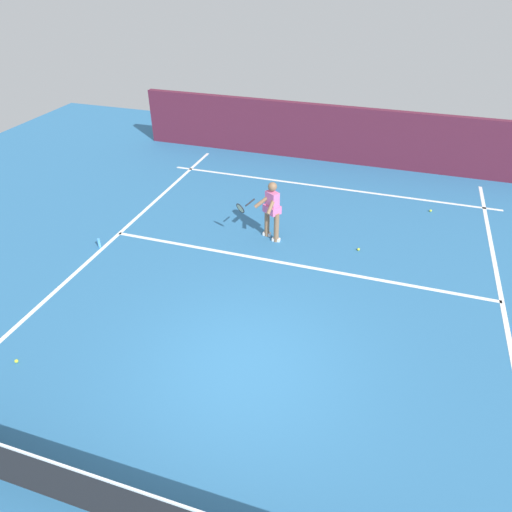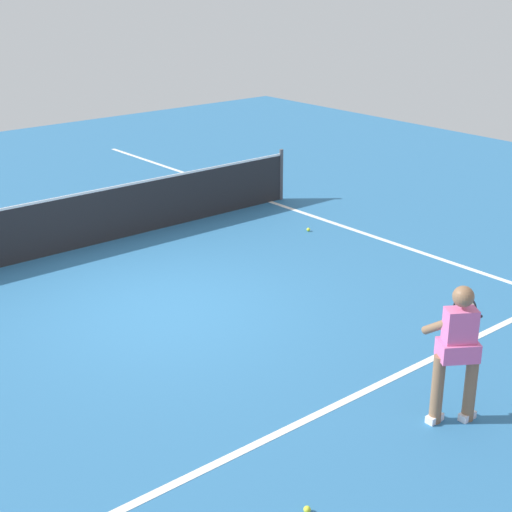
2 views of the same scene
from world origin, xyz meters
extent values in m
plane|color=teal|center=(0.00, 0.00, 0.00)|extent=(26.84, 26.84, 0.00)
cube|color=#561E33|center=(0.00, -10.02, 0.95)|extent=(14.17, 0.24, 1.90)
cube|color=white|center=(0.00, -7.82, 0.00)|extent=(10.17, 0.10, 0.01)
cube|color=white|center=(0.00, -3.38, 0.00)|extent=(9.17, 0.10, 0.01)
cube|color=white|center=(4.59, 0.00, 0.00)|extent=(0.10, 18.64, 0.01)
cube|color=white|center=(0.00, 3.00, 0.95)|extent=(9.69, 0.02, 0.04)
cylinder|color=#8C6647|center=(0.60, -4.27, 0.39)|extent=(0.13, 0.13, 0.78)
cylinder|color=#8C6647|center=(0.90, -4.47, 0.39)|extent=(0.13, 0.13, 0.78)
cube|color=white|center=(0.60, -4.27, 0.04)|extent=(0.20, 0.10, 0.08)
cube|color=white|center=(0.90, -4.47, 0.04)|extent=(0.20, 0.10, 0.08)
cube|color=pink|center=(0.75, -4.37, 1.04)|extent=(0.38, 0.34, 0.52)
cube|color=pink|center=(0.75, -4.37, 0.84)|extent=(0.49, 0.45, 0.20)
sphere|color=#8C6647|center=(0.75, -4.37, 1.44)|extent=(0.22, 0.22, 0.22)
cylinder|color=#8C6647|center=(0.70, -4.16, 1.06)|extent=(0.15, 0.49, 0.37)
cylinder|color=#8C6647|center=(0.96, -4.33, 1.06)|extent=(0.45, 0.33, 0.37)
cylinder|color=black|center=(1.26, -4.20, 1.02)|extent=(0.19, 0.27, 0.14)
torus|color=black|center=(1.42, -3.95, 0.96)|extent=(0.30, 0.25, 0.28)
cylinder|color=beige|center=(1.42, -3.95, 0.96)|extent=(0.25, 0.21, 0.23)
sphere|color=#D1E533|center=(-3.12, -7.12, 0.03)|extent=(0.07, 0.07, 0.07)
sphere|color=#D1E533|center=(-1.45, -4.47, 0.03)|extent=(0.07, 0.07, 0.07)
sphere|color=#D1E533|center=(3.90, 1.14, 0.03)|extent=(0.07, 0.07, 0.07)
cylinder|color=#4C9EE5|center=(4.69, -2.65, 0.12)|extent=(0.07, 0.07, 0.24)
camera|label=1|loc=(-1.99, 5.40, 6.19)|focal=32.55mm
camera|label=2|loc=(-5.40, -8.48, 4.55)|focal=54.34mm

